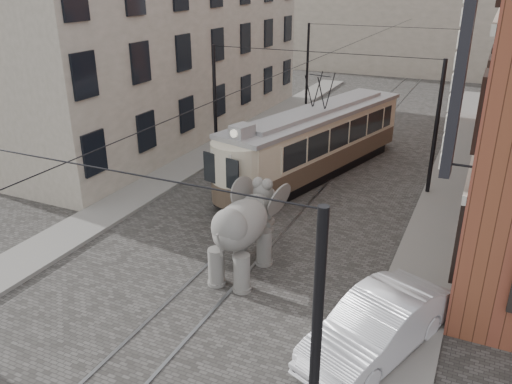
% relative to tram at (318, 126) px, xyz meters
% --- Properties ---
extents(ground, '(120.00, 120.00, 0.00)m').
position_rel_tram_xyz_m(ground, '(0.19, -6.34, -2.45)').
color(ground, '#474542').
extents(tram_rails, '(1.54, 80.00, 0.02)m').
position_rel_tram_xyz_m(tram_rails, '(0.19, -6.34, -2.44)').
color(tram_rails, slate).
rests_on(tram_rails, ground).
extents(sidewalk_right, '(2.00, 60.00, 0.15)m').
position_rel_tram_xyz_m(sidewalk_right, '(6.19, -6.34, -2.38)').
color(sidewalk_right, slate).
rests_on(sidewalk_right, ground).
extents(sidewalk_left, '(2.00, 60.00, 0.15)m').
position_rel_tram_xyz_m(sidewalk_left, '(-6.31, -6.34, -2.38)').
color(sidewalk_left, slate).
rests_on(sidewalk_left, ground).
extents(stucco_building, '(7.00, 24.00, 10.00)m').
position_rel_tram_xyz_m(stucco_building, '(-10.81, 3.66, 2.55)').
color(stucco_building, gray).
rests_on(stucco_building, ground).
extents(catenary, '(11.00, 30.20, 6.00)m').
position_rel_tram_xyz_m(catenary, '(-0.01, -1.34, 0.55)').
color(catenary, black).
rests_on(catenary, ground).
extents(tram, '(5.66, 12.60, 4.91)m').
position_rel_tram_xyz_m(tram, '(0.00, 0.00, 0.00)').
color(tram, beige).
rests_on(tram, ground).
extents(elephant, '(2.58, 4.59, 2.78)m').
position_rel_tram_xyz_m(elephant, '(0.75, -9.83, -1.06)').
color(elephant, slate).
rests_on(elephant, ground).
extents(parked_car, '(3.31, 5.15, 1.60)m').
position_rel_tram_xyz_m(parked_car, '(5.62, -11.80, -1.65)').
color(parked_car, silver).
rests_on(parked_car, ground).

